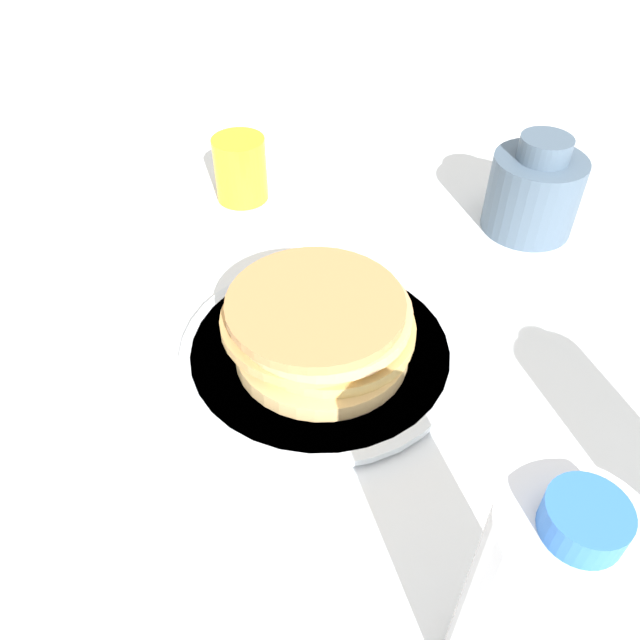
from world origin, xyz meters
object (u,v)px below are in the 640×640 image
(cream_jug, at_px, (534,191))
(water_bottle_mid, at_px, (533,612))
(pancake_stack, at_px, (321,326))
(plate, at_px, (320,350))
(juice_glass, at_px, (240,169))

(cream_jug, xyz_separation_m, water_bottle_mid, (-0.21, 0.49, 0.04))
(pancake_stack, xyz_separation_m, water_bottle_mid, (-0.27, 0.15, 0.05))
(plate, relative_size, pancake_stack, 1.52)
(pancake_stack, distance_m, water_bottle_mid, 0.31)
(water_bottle_mid, bearing_deg, plate, -29.96)
(cream_jug, height_order, water_bottle_mid, water_bottle_mid)
(juice_glass, bearing_deg, cream_jug, -153.02)
(juice_glass, height_order, cream_jug, cream_jug)
(juice_glass, xyz_separation_m, cream_jug, (-0.33, -0.17, 0.01))
(water_bottle_mid, bearing_deg, cream_jug, -67.30)
(pancake_stack, height_order, water_bottle_mid, water_bottle_mid)
(pancake_stack, distance_m, cream_jug, 0.34)
(plate, relative_size, cream_jug, 2.29)
(juice_glass, distance_m, water_bottle_mid, 0.63)
(cream_jug, bearing_deg, plate, 78.95)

